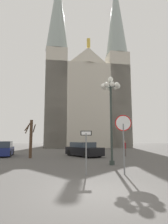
% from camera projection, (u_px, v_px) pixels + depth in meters
% --- Properties ---
extents(ground_plane, '(120.00, 120.00, 0.00)m').
position_uv_depth(ground_plane, '(103.00, 194.00, 6.52)').
color(ground_plane, '#514F4C').
extents(cathedral, '(17.71, 14.55, 37.42)m').
position_uv_depth(cathedral, '(85.00, 94.00, 41.52)').
color(cathedral, '#BCB5A5').
rests_on(cathedral, ground).
extents(stop_sign, '(0.86, 0.20, 3.10)m').
position_uv_depth(stop_sign, '(123.00, 132.00, 10.20)').
color(stop_sign, slate).
rests_on(stop_sign, ground).
extents(one_way_arrow_sign, '(0.59, 0.07, 2.24)m').
position_uv_depth(one_way_arrow_sign, '(86.00, 147.00, 9.86)').
color(one_way_arrow_sign, slate).
rests_on(one_way_arrow_sign, ground).
extents(street_lamp, '(1.45, 1.45, 6.36)m').
position_uv_depth(street_lamp, '(111.00, 98.00, 14.01)').
color(street_lamp, '#2D3833').
rests_on(street_lamp, ground).
extents(bare_tree, '(1.05, 0.89, 3.57)m').
position_uv_depth(bare_tree, '(31.00, 138.00, 18.16)').
color(bare_tree, '#473323').
rests_on(bare_tree, ground).
extents(parked_car_near_black, '(3.89, 4.58, 1.43)m').
position_uv_depth(parked_car_near_black, '(84.00, 150.00, 19.70)').
color(parked_car_near_black, black).
rests_on(parked_car_near_black, ground).
extents(parked_car_far_navy, '(2.59, 4.35, 1.53)m').
position_uv_depth(parked_car_far_navy, '(3.00, 149.00, 19.85)').
color(parked_car_far_navy, navy).
rests_on(parked_car_far_navy, ground).
extents(pedestrian_walking, '(0.32, 0.32, 1.58)m').
position_uv_depth(pedestrian_walking, '(125.00, 147.00, 19.88)').
color(pedestrian_walking, '#594C47').
rests_on(pedestrian_walking, ground).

